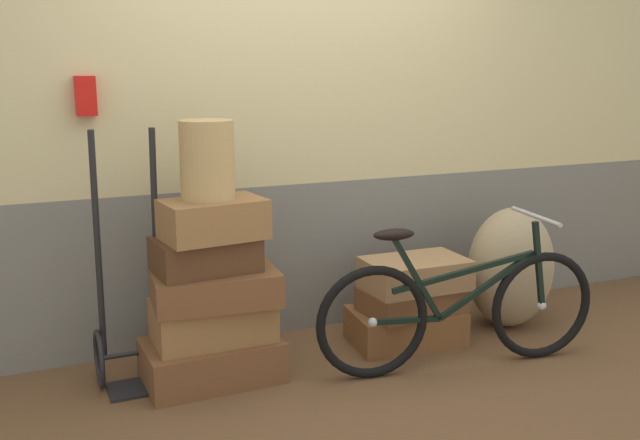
% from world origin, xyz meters
% --- Properties ---
extents(ground, '(9.68, 5.20, 0.06)m').
position_xyz_m(ground, '(0.00, 0.00, -0.03)').
color(ground, brown).
extents(station_building, '(7.68, 0.74, 2.87)m').
position_xyz_m(station_building, '(0.01, 0.85, 1.44)').
color(station_building, slate).
rests_on(station_building, ground).
extents(suitcase_0, '(0.70, 0.44, 0.21)m').
position_xyz_m(suitcase_0, '(-0.68, 0.27, 0.11)').
color(suitcase_0, brown).
rests_on(suitcase_0, ground).
extents(suitcase_1, '(0.60, 0.39, 0.20)m').
position_xyz_m(suitcase_1, '(-0.66, 0.29, 0.32)').
color(suitcase_1, olive).
rests_on(suitcase_1, suitcase_0).
extents(suitcase_2, '(0.66, 0.44, 0.17)m').
position_xyz_m(suitcase_2, '(-0.65, 0.25, 0.50)').
color(suitcase_2, brown).
rests_on(suitcase_2, suitcase_1).
extents(suitcase_3, '(0.53, 0.38, 0.17)m').
position_xyz_m(suitcase_3, '(-0.69, 0.29, 0.67)').
color(suitcase_3, '#4C2D19').
rests_on(suitcase_3, suitcase_2).
extents(suitcase_4, '(0.53, 0.37, 0.20)m').
position_xyz_m(suitcase_4, '(-0.65, 0.25, 0.86)').
color(suitcase_4, olive).
rests_on(suitcase_4, suitcase_3).
extents(suitcase_5, '(0.67, 0.47, 0.20)m').
position_xyz_m(suitcase_5, '(0.50, 0.31, 0.10)').
color(suitcase_5, brown).
rests_on(suitcase_5, ground).
extents(suitcase_6, '(0.59, 0.41, 0.14)m').
position_xyz_m(suitcase_6, '(0.53, 0.28, 0.27)').
color(suitcase_6, brown).
rests_on(suitcase_6, suitcase_5).
extents(suitcase_7, '(0.59, 0.39, 0.17)m').
position_xyz_m(suitcase_7, '(0.54, 0.28, 0.43)').
color(suitcase_7, '#9E754C').
rests_on(suitcase_7, suitcase_6).
extents(wicker_basket, '(0.27, 0.27, 0.39)m').
position_xyz_m(wicker_basket, '(-0.66, 0.28, 1.15)').
color(wicker_basket, tan).
rests_on(wicker_basket, suitcase_4).
extents(luggage_trolley, '(0.37, 0.37, 1.31)m').
position_xyz_m(luggage_trolley, '(-1.05, 0.40, 0.30)').
color(luggage_trolley, black).
rests_on(luggage_trolley, ground).
extents(burlap_sack, '(0.55, 0.47, 0.75)m').
position_xyz_m(burlap_sack, '(1.24, 0.29, 0.38)').
color(burlap_sack, '#9E8966').
rests_on(burlap_sack, ground).
extents(bicycle, '(1.59, 0.46, 0.83)m').
position_xyz_m(bicycle, '(0.58, -0.11, 0.33)').
color(bicycle, black).
rests_on(bicycle, ground).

